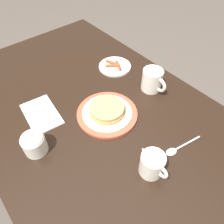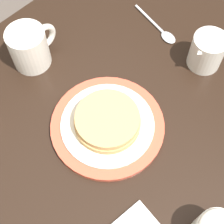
{
  "view_description": "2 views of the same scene",
  "coord_description": "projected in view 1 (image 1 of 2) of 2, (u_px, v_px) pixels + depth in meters",
  "views": [
    {
      "loc": [
        0.51,
        -0.34,
        1.41
      ],
      "look_at": [
        0.07,
        0.03,
        0.76
      ],
      "focal_mm": 35.0,
      "sensor_mm": 36.0,
      "label": 1
    },
    {
      "loc": [
        -0.19,
        -0.21,
        1.41
      ],
      "look_at": [
        0.07,
        0.03,
        0.76
      ],
      "focal_mm": 55.0,
      "sensor_mm": 36.0,
      "label": 2
    }
  ],
  "objects": [
    {
      "name": "coffee_mug",
      "position": [
        153.0,
        80.0,
        0.97
      ],
      "size": [
        0.13,
        0.09,
        0.1
      ],
      "color": "silver",
      "rests_on": "dining_table"
    },
    {
      "name": "dining_table",
      "position": [
        97.0,
        128.0,
        0.99
      ],
      "size": [
        1.45,
        0.88,
        0.73
      ],
      "color": "black",
      "rests_on": "ground_plane"
    },
    {
      "name": "napkin",
      "position": [
        41.0,
        114.0,
        0.9
      ],
      "size": [
        0.2,
        0.14,
        0.01
      ],
      "color": "white",
      "rests_on": "dining_table"
    },
    {
      "name": "spoon",
      "position": [
        177.0,
        149.0,
        0.79
      ],
      "size": [
        0.05,
        0.16,
        0.01
      ],
      "color": "silver",
      "rests_on": "dining_table"
    },
    {
      "name": "creamer_pitcher",
      "position": [
        152.0,
        164.0,
        0.7
      ],
      "size": [
        0.12,
        0.08,
        0.09
      ],
      "color": "silver",
      "rests_on": "dining_table"
    },
    {
      "name": "pancake_plate",
      "position": [
        107.0,
        112.0,
        0.89
      ],
      "size": [
        0.25,
        0.25,
        0.05
      ],
      "color": "#DB5138",
      "rests_on": "dining_table"
    },
    {
      "name": "sugar_bowl",
      "position": [
        34.0,
        143.0,
        0.75
      ],
      "size": [
        0.08,
        0.08,
        0.1
      ],
      "color": "silver",
      "rests_on": "dining_table"
    },
    {
      "name": "ground_plane",
      "position": [
        102.0,
        184.0,
        1.45
      ],
      "size": [
        8.0,
        8.0,
        0.0
      ],
      "primitive_type": "plane",
      "color": "#51473F"
    },
    {
      "name": "side_plate_bacon",
      "position": [
        115.0,
        66.0,
        1.11
      ],
      "size": [
        0.16,
        0.16,
        0.02
      ],
      "color": "silver",
      "rests_on": "dining_table"
    }
  ]
}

